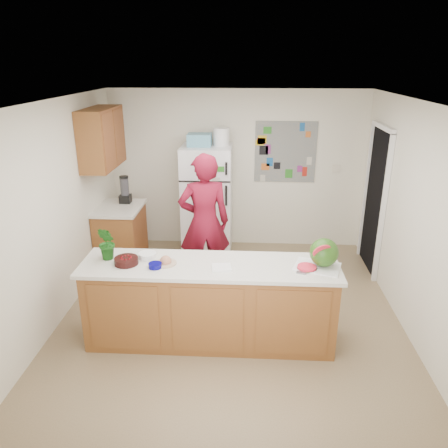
# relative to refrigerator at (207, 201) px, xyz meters

# --- Properties ---
(floor) EXTENTS (4.00, 4.50, 0.02)m
(floor) POSITION_rel_refrigerator_xyz_m (0.45, -1.88, -0.86)
(floor) COLOR brown
(floor) RESTS_ON ground
(wall_back) EXTENTS (4.00, 0.02, 2.50)m
(wall_back) POSITION_rel_refrigerator_xyz_m (0.45, 0.38, 0.40)
(wall_back) COLOR beige
(wall_back) RESTS_ON ground
(wall_left) EXTENTS (0.02, 4.50, 2.50)m
(wall_left) POSITION_rel_refrigerator_xyz_m (-1.56, -1.88, 0.40)
(wall_left) COLOR beige
(wall_left) RESTS_ON ground
(wall_right) EXTENTS (0.02, 4.50, 2.50)m
(wall_right) POSITION_rel_refrigerator_xyz_m (2.46, -1.88, 0.40)
(wall_right) COLOR beige
(wall_right) RESTS_ON ground
(ceiling) EXTENTS (4.00, 4.50, 0.02)m
(ceiling) POSITION_rel_refrigerator_xyz_m (0.45, -1.88, 1.66)
(ceiling) COLOR white
(ceiling) RESTS_ON wall_back
(doorway) EXTENTS (0.03, 0.85, 2.04)m
(doorway) POSITION_rel_refrigerator_xyz_m (2.44, -0.43, 0.17)
(doorway) COLOR black
(doorway) RESTS_ON ground
(peninsula_base) EXTENTS (2.60, 0.62, 0.88)m
(peninsula_base) POSITION_rel_refrigerator_xyz_m (0.25, -2.38, -0.41)
(peninsula_base) COLOR brown
(peninsula_base) RESTS_ON floor
(peninsula_top) EXTENTS (2.68, 0.70, 0.04)m
(peninsula_top) POSITION_rel_refrigerator_xyz_m (0.25, -2.38, 0.05)
(peninsula_top) COLOR silver
(peninsula_top) RESTS_ON peninsula_base
(side_counter_base) EXTENTS (0.60, 0.80, 0.86)m
(side_counter_base) POSITION_rel_refrigerator_xyz_m (-1.24, -0.53, -0.42)
(side_counter_base) COLOR brown
(side_counter_base) RESTS_ON floor
(side_counter_top) EXTENTS (0.64, 0.84, 0.04)m
(side_counter_top) POSITION_rel_refrigerator_xyz_m (-1.24, -0.53, 0.03)
(side_counter_top) COLOR silver
(side_counter_top) RESTS_ON side_counter_base
(upper_cabinets) EXTENTS (0.35, 1.00, 0.80)m
(upper_cabinets) POSITION_rel_refrigerator_xyz_m (-1.37, -0.58, 1.05)
(upper_cabinets) COLOR brown
(upper_cabinets) RESTS_ON wall_left
(refrigerator) EXTENTS (0.75, 0.70, 1.70)m
(refrigerator) POSITION_rel_refrigerator_xyz_m (0.00, 0.00, 0.00)
(refrigerator) COLOR silver
(refrigerator) RESTS_ON floor
(fridge_top_bin) EXTENTS (0.35, 0.28, 0.18)m
(fridge_top_bin) POSITION_rel_refrigerator_xyz_m (-0.10, 0.00, 0.94)
(fridge_top_bin) COLOR #5999B2
(fridge_top_bin) RESTS_ON refrigerator
(photo_collage) EXTENTS (0.95, 0.01, 0.95)m
(photo_collage) POSITION_rel_refrigerator_xyz_m (1.20, 0.36, 0.70)
(photo_collage) COLOR slate
(photo_collage) RESTS_ON wall_back
(person) EXTENTS (0.75, 0.57, 1.83)m
(person) POSITION_rel_refrigerator_xyz_m (0.07, -1.16, 0.07)
(person) COLOR maroon
(person) RESTS_ON floor
(blender_appliance) EXTENTS (0.12, 0.12, 0.38)m
(blender_appliance) POSITION_rel_refrigerator_xyz_m (-1.19, -0.32, 0.24)
(blender_appliance) COLOR black
(blender_appliance) RESTS_ON side_counter_top
(cutting_board) EXTENTS (0.53, 0.45, 0.01)m
(cutting_board) POSITION_rel_refrigerator_xyz_m (1.35, -2.39, 0.08)
(cutting_board) COLOR silver
(cutting_board) RESTS_ON peninsula_top
(watermelon) EXTENTS (0.29, 0.29, 0.29)m
(watermelon) POSITION_rel_refrigerator_xyz_m (1.41, -2.37, 0.23)
(watermelon) COLOR #1D5117
(watermelon) RESTS_ON cutting_board
(watermelon_slice) EXTENTS (0.19, 0.19, 0.02)m
(watermelon_slice) POSITION_rel_refrigerator_xyz_m (1.24, -2.44, 0.09)
(watermelon_slice) COLOR red
(watermelon_slice) RESTS_ON cutting_board
(cherry_bowl) EXTENTS (0.31, 0.31, 0.07)m
(cherry_bowl) POSITION_rel_refrigerator_xyz_m (-0.61, -2.42, 0.11)
(cherry_bowl) COLOR black
(cherry_bowl) RESTS_ON peninsula_top
(white_bowl) EXTENTS (0.23, 0.23, 0.06)m
(white_bowl) POSITION_rel_refrigerator_xyz_m (-0.42, -2.27, 0.10)
(white_bowl) COLOR silver
(white_bowl) RESTS_ON peninsula_top
(cobalt_bowl) EXTENTS (0.18, 0.18, 0.05)m
(cobalt_bowl) POSITION_rel_refrigerator_xyz_m (-0.29, -2.49, 0.10)
(cobalt_bowl) COLOR #05025B
(cobalt_bowl) RESTS_ON peninsula_top
(plate) EXTENTS (0.25, 0.25, 0.02)m
(plate) POSITION_rel_refrigerator_xyz_m (-0.20, -2.40, 0.08)
(plate) COLOR beige
(plate) RESTS_ON peninsula_top
(paper_towel) EXTENTS (0.22, 0.20, 0.02)m
(paper_towel) POSITION_rel_refrigerator_xyz_m (0.38, -2.47, 0.08)
(paper_towel) COLOR silver
(paper_towel) RESTS_ON peninsula_top
(keys) EXTENTS (0.11, 0.07, 0.01)m
(keys) POSITION_rel_refrigerator_xyz_m (1.17, -2.54, 0.08)
(keys) COLOR slate
(keys) RESTS_ON peninsula_top
(potted_plant) EXTENTS (0.26, 0.26, 0.37)m
(potted_plant) POSITION_rel_refrigerator_xyz_m (-0.82, -2.33, 0.26)
(potted_plant) COLOR #113C0C
(potted_plant) RESTS_ON peninsula_top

